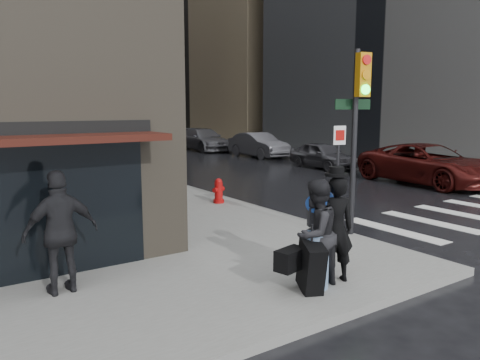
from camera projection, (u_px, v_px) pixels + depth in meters
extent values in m
plane|color=black|center=(323.00, 266.00, 9.42)|extent=(140.00, 140.00, 0.00)
cube|color=slate|center=(40.00, 154.00, 31.47)|extent=(4.00, 50.00, 0.15)
cube|color=slate|center=(212.00, 145.00, 38.97)|extent=(3.00, 50.00, 0.15)
cube|color=silver|center=(394.00, 230.00, 12.18)|extent=(0.50, 3.00, 0.01)
cube|color=silver|center=(430.00, 222.00, 13.06)|extent=(0.50, 3.00, 0.01)
cube|color=silver|center=(463.00, 214.00, 13.95)|extent=(0.50, 3.00, 0.01)
cube|color=slate|center=(177.00, 44.00, 69.34)|extent=(22.00, 20.00, 25.00)
cube|color=slate|center=(5.00, 26.00, 74.03)|extent=(40.00, 12.00, 32.00)
imported|color=black|center=(335.00, 229.00, 8.09)|extent=(0.80, 0.69, 1.87)
cylinder|color=black|center=(337.00, 175.00, 7.94)|extent=(0.40, 0.40, 0.05)
cylinder|color=black|center=(337.00, 171.00, 7.93)|extent=(0.25, 0.25, 0.15)
cube|color=black|center=(319.00, 217.00, 7.94)|extent=(0.41, 0.28, 0.32)
cube|color=black|center=(311.00, 267.00, 7.64)|extent=(0.58, 0.79, 0.94)
cylinder|color=black|center=(312.00, 237.00, 7.57)|extent=(0.04, 0.04, 0.44)
imported|color=black|center=(315.00, 234.00, 7.79)|extent=(1.04, 0.89, 1.85)
cube|color=black|center=(291.00, 259.00, 7.66)|extent=(0.61, 0.42, 0.35)
cylinder|color=navy|center=(320.00, 201.00, 8.02)|extent=(0.63, 0.49, 0.30)
imported|color=black|center=(61.00, 232.00, 7.56)|extent=(1.21, 0.55, 2.03)
cylinder|color=black|center=(354.00, 144.00, 10.95)|extent=(0.13, 0.13, 4.33)
cube|color=orange|center=(363.00, 75.00, 10.49)|extent=(0.34, 0.25, 0.98)
cylinder|color=red|center=(367.00, 60.00, 10.34)|extent=(0.22, 0.10, 0.22)
cylinder|color=orange|center=(366.00, 75.00, 10.39)|extent=(0.22, 0.10, 0.22)
cylinder|color=#19E533|center=(365.00, 89.00, 10.44)|extent=(0.22, 0.10, 0.22)
cylinder|color=black|center=(337.00, 182.00, 10.92)|extent=(0.07, 0.07, 2.60)
cube|color=white|center=(340.00, 135.00, 10.73)|extent=(0.32, 0.08, 0.43)
cube|color=black|center=(353.00, 104.00, 10.87)|extent=(0.96, 0.22, 0.24)
cylinder|color=#A2090A|center=(219.00, 201.00, 14.94)|extent=(0.35, 0.35, 0.11)
cylinder|color=#A2090A|center=(219.00, 193.00, 14.90)|extent=(0.26, 0.26, 0.65)
sphere|color=#A2090A|center=(219.00, 182.00, 14.85)|extent=(0.24, 0.24, 0.24)
cylinder|color=#A2090A|center=(219.00, 189.00, 14.88)|extent=(0.46, 0.28, 0.15)
imported|color=#420F0D|center=(428.00, 164.00, 19.44)|extent=(3.22, 6.20, 1.67)
imported|color=#404045|center=(322.00, 155.00, 24.56)|extent=(1.87, 4.16, 1.39)
imported|color=#48484C|center=(258.00, 145.00, 29.87)|extent=(1.72, 4.80, 1.57)
imported|color=#48484D|center=(204.00, 139.00, 34.71)|extent=(2.54, 5.69, 1.62)
imported|color=black|center=(169.00, 136.00, 39.92)|extent=(2.33, 4.80, 1.58)
imported|color=black|center=(135.00, 134.00, 44.70)|extent=(1.73, 4.25, 1.37)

